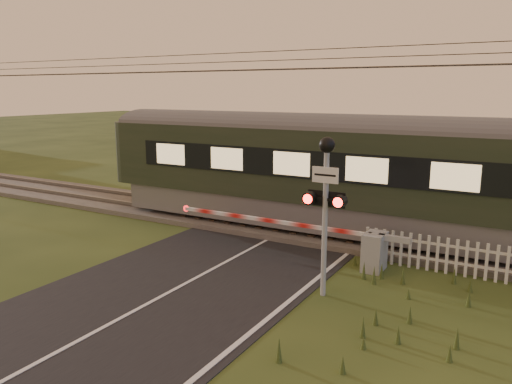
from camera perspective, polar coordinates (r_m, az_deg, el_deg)
The scene contains 7 objects.
ground at distance 12.56m, azimuth -9.57°, elevation -11.15°, with size 160.00×160.00×0.00m, color #293815.
road at distance 12.38m, azimuth -10.20°, elevation -11.47°, with size 6.00×140.00×0.03m.
track_bed at distance 17.74m, azimuth 3.85°, elevation -3.99°, with size 140.00×3.40×0.39m.
overhead_wires at distance 17.12m, azimuth 4.11°, elevation 14.58°, with size 120.00×0.62×0.62m.
boom_gate at distance 14.06m, azimuth 11.77°, elevation -6.15°, with size 7.43×0.81×1.07m.
crossing_signal at distance 11.53m, azimuth 7.98°, elevation 0.40°, with size 0.96×0.37×3.79m.
picket_fence at distance 14.32m, azimuth 20.03°, elevation -6.70°, with size 4.11×0.08×0.99m.
Camera 1 is at (7.46, -8.88, 4.82)m, focal length 35.00 mm.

